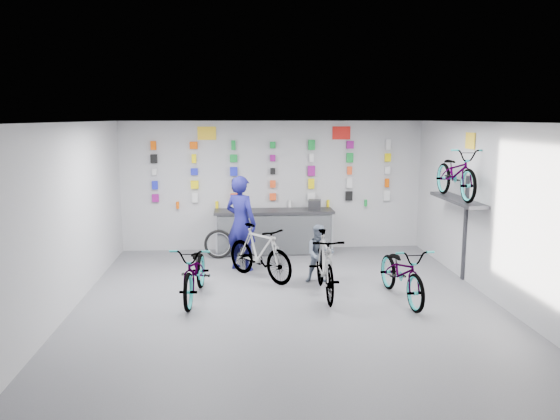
{
  "coord_description": "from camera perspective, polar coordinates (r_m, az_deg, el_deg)",
  "views": [
    {
      "loc": [
        -0.79,
        -8.62,
        3.07
      ],
      "look_at": [
        -0.03,
        1.4,
        1.36
      ],
      "focal_mm": 35.0,
      "sensor_mm": 36.0,
      "label": 1
    }
  ],
  "objects": [
    {
      "name": "wall_bracket",
      "position": [
        10.77,
        18.17,
        0.57
      ],
      "size": [
        0.39,
        1.9,
        2.0
      ],
      "color": "#333338",
      "rests_on": "wall_right"
    },
    {
      "name": "merch_wall",
      "position": [
        12.65,
        -0.45,
        3.78
      ],
      "size": [
        5.55,
        0.08,
        1.57
      ],
      "color": "#851071",
      "rests_on": "wall_back"
    },
    {
      "name": "bike_wall",
      "position": [
        10.67,
        17.95,
        3.69
      ],
      "size": [
        0.63,
        1.8,
        0.95
      ],
      "primitive_type": "imported",
      "color": "gray",
      "rests_on": "wall_bracket"
    },
    {
      "name": "wall_right",
      "position": [
        9.76,
        21.79,
        -0.32
      ],
      "size": [
        0.0,
        8.0,
        8.0
      ],
      "primitive_type": "plane",
      "rotation": [
        1.57,
        0.0,
        -1.57
      ],
      "color": "#B9B9BC",
      "rests_on": "floor"
    },
    {
      "name": "sign_left",
      "position": [
        12.63,
        -7.66,
        7.96
      ],
      "size": [
        0.42,
        0.02,
        0.3
      ],
      "primitive_type": "cube",
      "color": "yellow",
      "rests_on": "wall_back"
    },
    {
      "name": "wall_back",
      "position": [
        12.74,
        -0.78,
        2.55
      ],
      "size": [
        7.0,
        0.0,
        7.0
      ],
      "primitive_type": "plane",
      "rotation": [
        1.57,
        0.0,
        0.0
      ],
      "color": "#B9B9BC",
      "rests_on": "floor"
    },
    {
      "name": "counter",
      "position": [
        12.46,
        -0.63,
        -2.34
      ],
      "size": [
        2.7,
        0.66,
        1.0
      ],
      "color": "black",
      "rests_on": "floor"
    },
    {
      "name": "bike_service",
      "position": [
        10.46,
        -2.14,
        -4.44
      ],
      "size": [
        1.5,
        1.67,
        1.06
      ],
      "primitive_type": "imported",
      "rotation": [
        0.0,
        0.0,
        0.69
      ],
      "color": "gray",
      "rests_on": "floor"
    },
    {
      "name": "ceiling",
      "position": [
        8.66,
        0.89,
        9.16
      ],
      "size": [
        8.0,
        8.0,
        0.0
      ],
      "primitive_type": "plane",
      "rotation": [
        3.14,
        0.0,
        0.0
      ],
      "color": "white",
      "rests_on": "wall_back"
    },
    {
      "name": "spare_wheel",
      "position": [
        12.12,
        -6.44,
        -3.57
      ],
      "size": [
        0.64,
        0.15,
        0.64
      ],
      "rotation": [
        0.0,
        0.0,
        -0.01
      ],
      "color": "black",
      "rests_on": "floor"
    },
    {
      "name": "sign_right",
      "position": [
        12.83,
        6.43,
        8.01
      ],
      "size": [
        0.42,
        0.02,
        0.3
      ],
      "primitive_type": "cube",
      "color": "red",
      "rests_on": "wall_back"
    },
    {
      "name": "sign_side",
      "position": [
        10.72,
        19.26,
        6.85
      ],
      "size": [
        0.02,
        0.4,
        0.3
      ],
      "primitive_type": "cube",
      "color": "yellow",
      "rests_on": "wall_right"
    },
    {
      "name": "bike_center",
      "position": [
        9.52,
        4.7,
        -5.7
      ],
      "size": [
        0.55,
        1.86,
        1.12
      ],
      "primitive_type": "imported",
      "rotation": [
        0.0,
        0.0,
        -0.01
      ],
      "color": "gray",
      "rests_on": "floor"
    },
    {
      "name": "clerk",
      "position": [
        11.06,
        -4.1,
        -1.37
      ],
      "size": [
        0.84,
        0.79,
        1.93
      ],
      "primitive_type": "imported",
      "rotation": [
        0.0,
        0.0,
        2.51
      ],
      "color": "#111152",
      "rests_on": "floor"
    },
    {
      "name": "wall_left",
      "position": [
        9.17,
        -21.47,
        -0.9
      ],
      "size": [
        0.0,
        8.0,
        8.0
      ],
      "primitive_type": "plane",
      "rotation": [
        1.57,
        0.0,
        1.57
      ],
      "color": "#B9B9BC",
      "rests_on": "floor"
    },
    {
      "name": "customer",
      "position": [
        10.27,
        4.18,
        -4.6
      ],
      "size": [
        0.55,
        0.44,
        1.1
      ],
      "primitive_type": "imported",
      "rotation": [
        0.0,
        0.0,
        -0.05
      ],
      "color": "#505B6D",
      "rests_on": "floor"
    },
    {
      "name": "floor",
      "position": [
        9.19,
        0.84,
        -9.9
      ],
      "size": [
        8.0,
        8.0,
        0.0
      ],
      "primitive_type": "plane",
      "color": "#535358",
      "rests_on": "ground"
    },
    {
      "name": "bike_right",
      "position": [
        9.52,
        12.65,
        -6.35
      ],
      "size": [
        0.81,
        1.9,
        0.97
      ],
      "primitive_type": "imported",
      "rotation": [
        0.0,
        0.0,
        0.09
      ],
      "color": "gray",
      "rests_on": "floor"
    },
    {
      "name": "wall_front",
      "position": [
        4.95,
        5.15,
        -8.93
      ],
      "size": [
        7.0,
        0.0,
        7.0
      ],
      "primitive_type": "plane",
      "rotation": [
        -1.57,
        0.0,
        0.0
      ],
      "color": "#B9B9BC",
      "rests_on": "floor"
    },
    {
      "name": "bike_left",
      "position": [
        9.45,
        -8.82,
        -6.32
      ],
      "size": [
        0.82,
        1.92,
        0.98
      ],
      "primitive_type": "imported",
      "rotation": [
        0.0,
        0.0,
        -0.09
      ],
      "color": "gray",
      "rests_on": "floor"
    },
    {
      "name": "register",
      "position": [
        12.45,
        3.63,
        0.55
      ],
      "size": [
        0.33,
        0.34,
        0.22
      ],
      "primitive_type": "cube",
      "rotation": [
        0.0,
        0.0,
        -0.17
      ],
      "color": "black",
      "rests_on": "counter"
    }
  ]
}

